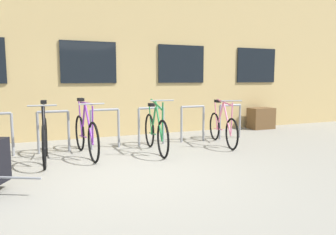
# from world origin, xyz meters

# --- Properties ---
(ground_plane) EXTENTS (42.00, 42.00, 0.00)m
(ground_plane) POSITION_xyz_m (0.00, 0.00, 0.00)
(ground_plane) COLOR gray
(storefront_building) EXTENTS (28.00, 7.67, 6.87)m
(storefront_building) POSITION_xyz_m (-0.00, 7.01, 3.44)
(storefront_building) COLOR tan
(storefront_building) RESTS_ON ground
(bike_rack) EXTENTS (6.61, 0.05, 0.83)m
(bike_rack) POSITION_xyz_m (0.11, 1.90, 0.50)
(bike_rack) COLOR gray
(bike_rack) RESTS_ON ground
(bicycle_green) EXTENTS (0.44, 1.74, 1.07)m
(bicycle_green) POSITION_xyz_m (0.98, 1.26, 0.39)
(bicycle_green) COLOR black
(bicycle_green) RESTS_ON ground
(bicycle_black) EXTENTS (0.44, 1.70, 1.06)m
(bicycle_black) POSITION_xyz_m (-1.06, 1.27, 0.40)
(bicycle_black) COLOR black
(bicycle_black) RESTS_ON ground
(bicycle_purple) EXTENTS (0.44, 1.80, 1.08)m
(bicycle_purple) POSITION_xyz_m (-0.34, 1.45, 0.40)
(bicycle_purple) COLOR black
(bicycle_purple) RESTS_ON ground
(bicycle_pink) EXTENTS (0.51, 1.71, 1.02)m
(bicycle_pink) POSITION_xyz_m (2.59, 1.40, 0.37)
(bicycle_pink) COLOR black
(bicycle_pink) RESTS_ON ground
(planter_box) EXTENTS (0.70, 0.44, 0.60)m
(planter_box) POSITION_xyz_m (4.77, 2.85, 0.30)
(planter_box) COLOR brown
(planter_box) RESTS_ON ground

